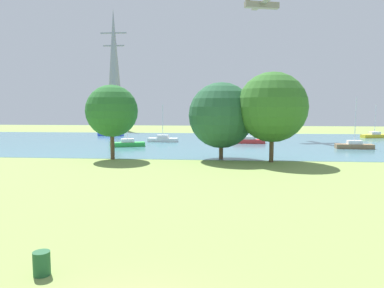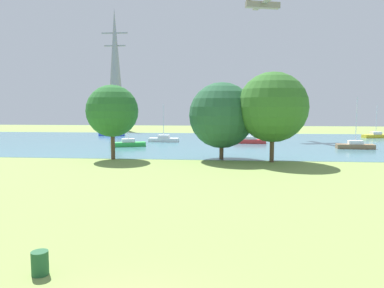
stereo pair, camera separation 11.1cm
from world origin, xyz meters
name	(u,v)px [view 1 (the left image)]	position (x,y,z in m)	size (l,w,h in m)	color
ground_plane	(195,174)	(0.00, 22.00, 0.00)	(160.00, 160.00, 0.00)	#7F994C
litter_bin	(42,263)	(-3.50, 2.92, 0.40)	(0.56, 0.56, 0.80)	#1E512D
water_surface	(209,142)	(0.00, 50.00, 0.01)	(140.00, 40.00, 0.02)	teal
sailboat_yellow	(374,135)	(29.61, 60.94, 0.45)	(5.03, 2.76, 5.98)	yellow
sailboat_brown	(354,145)	(19.83, 42.43, 0.46)	(4.89, 1.81, 6.90)	brown
sailboat_blue	(111,134)	(-19.60, 61.12, 0.46)	(4.83, 1.61, 6.52)	blue
sailboat_green	(128,143)	(-11.20, 42.28, 0.47)	(5.02, 3.04, 7.77)	green
sailboat_white	(163,139)	(-7.43, 49.78, 0.45)	(4.86, 1.70, 6.08)	white
sailboat_red	(249,140)	(6.25, 48.55, 0.46)	(4.87, 1.75, 6.87)	red
tree_east_near	(112,111)	(-9.45, 29.77, 5.14)	(5.51, 5.51, 7.91)	brown
tree_west_near	(221,115)	(2.12, 30.67, 4.70)	(6.95, 6.95, 8.18)	brown
tree_west_far	(272,107)	(7.23, 29.29, 5.55)	(7.06, 7.06, 9.09)	brown
electricity_pylon	(114,70)	(-24.52, 80.41, 14.63)	(6.40, 4.40, 29.22)	gray
light_aircraft	(262,5)	(8.95, 61.65, 24.13)	(6.46, 8.38, 2.10)	gray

